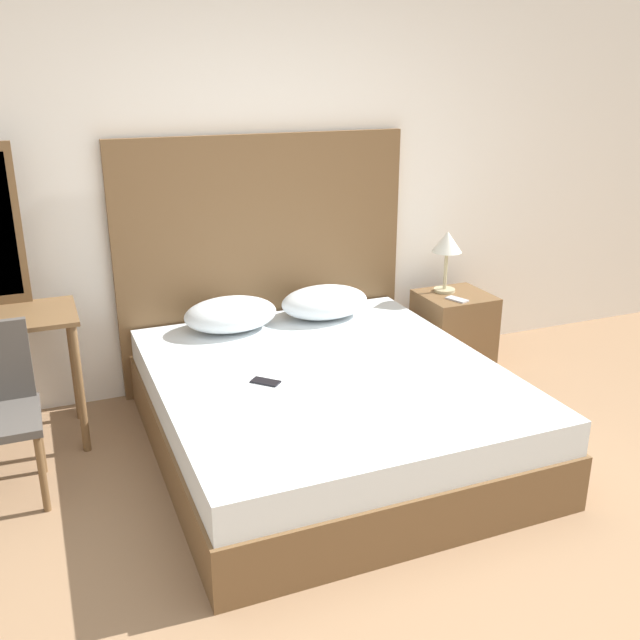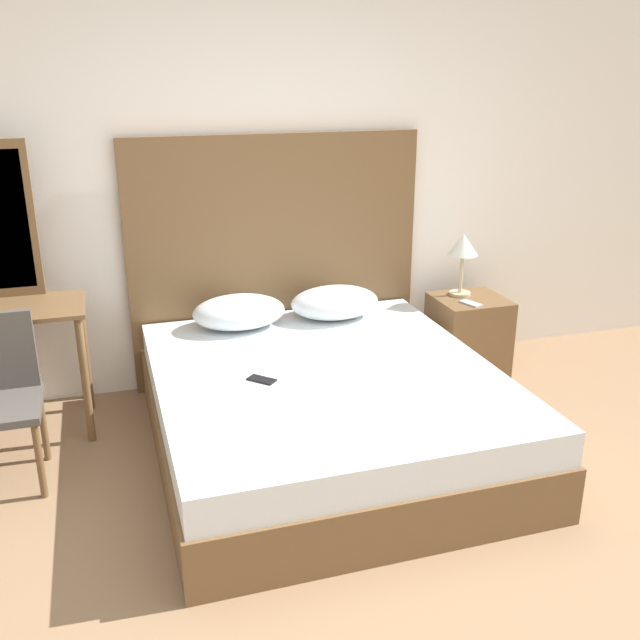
% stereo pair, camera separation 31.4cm
% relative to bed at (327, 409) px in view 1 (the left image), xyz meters
% --- Properties ---
extents(ground_plane, '(16.00, 16.00, 0.00)m').
position_rel_bed_xyz_m(ground_plane, '(-0.07, -1.20, -0.24)').
color(ground_plane, '#8C6B4C').
extents(wall_back, '(10.00, 0.06, 2.70)m').
position_rel_bed_xyz_m(wall_back, '(-0.07, 1.14, 1.11)').
color(wall_back, white).
rests_on(wall_back, ground_plane).
extents(bed, '(1.83, 2.08, 0.48)m').
position_rel_bed_xyz_m(bed, '(0.00, 0.00, 0.00)').
color(bed, brown).
rests_on(bed, ground_plane).
extents(headboard, '(1.93, 0.05, 1.63)m').
position_rel_bed_xyz_m(headboard, '(0.00, 1.06, 0.58)').
color(headboard, brown).
rests_on(headboard, ground_plane).
extents(pillow_left, '(0.58, 0.40, 0.21)m').
position_rel_bed_xyz_m(pillow_left, '(-0.32, 0.79, 0.34)').
color(pillow_left, silver).
rests_on(pillow_left, bed).
extents(pillow_right, '(0.58, 0.40, 0.21)m').
position_rel_bed_xyz_m(pillow_right, '(0.32, 0.79, 0.34)').
color(pillow_right, silver).
rests_on(pillow_right, bed).
extents(phone_on_bed, '(0.15, 0.16, 0.01)m').
position_rel_bed_xyz_m(phone_on_bed, '(-0.36, -0.04, 0.25)').
color(phone_on_bed, black).
rests_on(phone_on_bed, bed).
extents(nightstand, '(0.47, 0.45, 0.54)m').
position_rel_bed_xyz_m(nightstand, '(1.27, 0.72, 0.03)').
color(nightstand, brown).
rests_on(nightstand, ground_plane).
extents(table_lamp, '(0.20, 0.20, 0.43)m').
position_rel_bed_xyz_m(table_lamp, '(1.23, 0.81, 0.63)').
color(table_lamp, tan).
rests_on(table_lamp, nightstand).
extents(phone_on_nightstand, '(0.12, 0.16, 0.01)m').
position_rel_bed_xyz_m(phone_on_nightstand, '(1.21, 0.61, 0.31)').
color(phone_on_nightstand, '#B7B7BC').
rests_on(phone_on_nightstand, nightstand).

